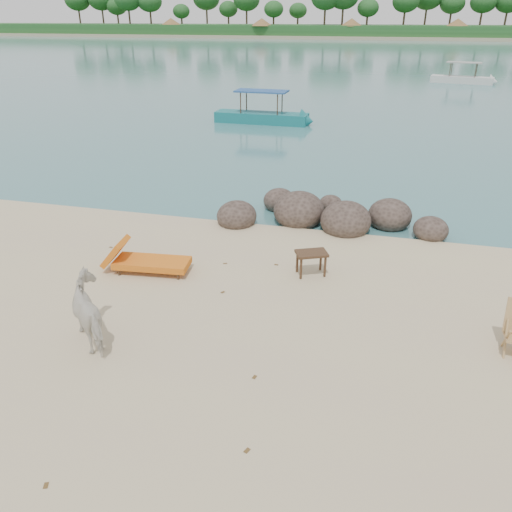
{
  "coord_description": "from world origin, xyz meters",
  "views": [
    {
      "loc": [
        2.59,
        -6.96,
        5.48
      ],
      "look_at": [
        0.31,
        2.0,
        1.0
      ],
      "focal_mm": 35.0,
      "sensor_mm": 36.0,
      "label": 1
    }
  ],
  "objects_px": {
    "boulders": "(325,216)",
    "lounge_chair": "(152,260)",
    "side_table": "(311,265)",
    "cow": "(93,313)",
    "boat_near": "(262,96)"
  },
  "relations": [
    {
      "from": "cow",
      "to": "side_table",
      "type": "height_order",
      "value": "cow"
    },
    {
      "from": "side_table",
      "to": "boulders",
      "type": "bearing_deg",
      "value": 67.3
    },
    {
      "from": "lounge_chair",
      "to": "side_table",
      "type": "bearing_deg",
      "value": 5.96
    },
    {
      "from": "cow",
      "to": "side_table",
      "type": "xyz_separation_m",
      "value": [
        3.46,
        3.53,
        -0.32
      ]
    },
    {
      "from": "lounge_chair",
      "to": "boulders",
      "type": "bearing_deg",
      "value": 43.54
    },
    {
      "from": "boat_near",
      "to": "boulders",
      "type": "bearing_deg",
      "value": -67.89
    },
    {
      "from": "boulders",
      "to": "lounge_chair",
      "type": "height_order",
      "value": "boulders"
    },
    {
      "from": "side_table",
      "to": "lounge_chair",
      "type": "distance_m",
      "value": 3.71
    },
    {
      "from": "boulders",
      "to": "side_table",
      "type": "height_order",
      "value": "boulders"
    },
    {
      "from": "cow",
      "to": "side_table",
      "type": "distance_m",
      "value": 4.96
    },
    {
      "from": "cow",
      "to": "lounge_chair",
      "type": "height_order",
      "value": "cow"
    },
    {
      "from": "cow",
      "to": "lounge_chair",
      "type": "xyz_separation_m",
      "value": [
        -0.17,
        2.78,
        -0.28
      ]
    },
    {
      "from": "boulders",
      "to": "lounge_chair",
      "type": "relative_size",
      "value": 2.96
    },
    {
      "from": "cow",
      "to": "lounge_chair",
      "type": "bearing_deg",
      "value": -135.93
    },
    {
      "from": "boulders",
      "to": "cow",
      "type": "xyz_separation_m",
      "value": [
        -3.37,
        -6.89,
        0.38
      ]
    }
  ]
}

